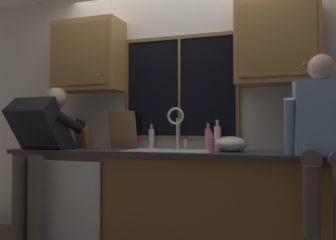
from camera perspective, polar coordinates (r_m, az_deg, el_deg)
The scene contains 23 objects.
back_wall at distance 3.71m, azimuth 2.75°, elevation 1.08°, with size 5.53×0.12×2.55m, color silver.
window_glass at distance 3.68m, azimuth 1.81°, elevation 5.00°, with size 1.10×0.02×0.95m, color black.
window_frame_top at distance 3.76m, azimuth 1.75°, elevation 12.51°, with size 1.17×0.02×0.04m, color brown.
window_frame_bottom at distance 3.65m, azimuth 1.77°, elevation -2.69°, with size 1.17×0.02×0.04m, color brown.
window_frame_left at distance 3.88m, azimuth -6.29°, elevation 4.69°, with size 0.04×0.02×0.95m, color brown.
window_frame_right at distance 3.54m, azimuth 10.59°, elevation 5.27°, with size 0.04×0.02×0.95m, color brown.
window_mullion_center at distance 3.67m, azimuth 1.75°, elevation 5.02°, with size 0.02×0.02×0.95m, color brown.
lower_cabinet_run at distance 3.44m, azimuth 1.06°, elevation -12.71°, with size 3.13×0.58×0.88m, color olive.
countertop at distance 3.36m, azimuth 0.95°, elevation -5.07°, with size 3.19×0.62×0.04m, color #38383D.
dishwasher_front at distance 3.54m, azimuth -14.69°, elevation -12.05°, with size 0.60×0.02×0.74m, color white.
upper_cabinet_left at distance 3.97m, azimuth -12.06°, elevation 9.46°, with size 0.70×0.36×0.72m.
upper_cabinet_right at distance 3.41m, azimuth 16.35°, elevation 11.27°, with size 0.70×0.36×0.72m.
sink at distance 3.39m, azimuth 0.32°, elevation -6.35°, with size 0.80×0.46×0.21m.
faucet at distance 3.55m, azimuth 1.38°, elevation -0.46°, with size 0.18×0.09×0.40m.
person_standing at distance 3.69m, azimuth -19.02°, elevation -3.86°, with size 0.53×0.70×1.53m.
person_sitting_on_counter at distance 2.93m, azimuth 22.57°, elevation -1.53°, with size 0.54×0.62×1.26m.
knife_block at distance 3.88m, azimuth -12.77°, elevation -2.63°, with size 0.12×0.18×0.32m.
cutting_board at distance 3.80m, azimuth -6.94°, elevation -1.50°, with size 0.30×0.02×0.38m, color #997047.
mixing_bowl at distance 3.28m, azimuth 9.51°, elevation -3.70°, with size 0.28×0.28×0.14m, color silver.
soap_dispenser at distance 3.16m, azimuth 6.66°, elevation -3.76°, with size 0.06×0.07×0.17m.
bottle_green_glass at distance 3.46m, azimuth 7.57°, elevation -2.64°, with size 0.06×0.06×0.29m.
bottle_tall_clear at distance 3.66m, azimuth -2.54°, elevation -2.82°, with size 0.05×0.05×0.25m.
bottle_amber_small at distance 3.51m, azimuth 6.18°, elevation -2.81°, with size 0.06×0.06×0.26m.
Camera 1 is at (1.06, -3.49, 1.12)m, focal length 39.91 mm.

